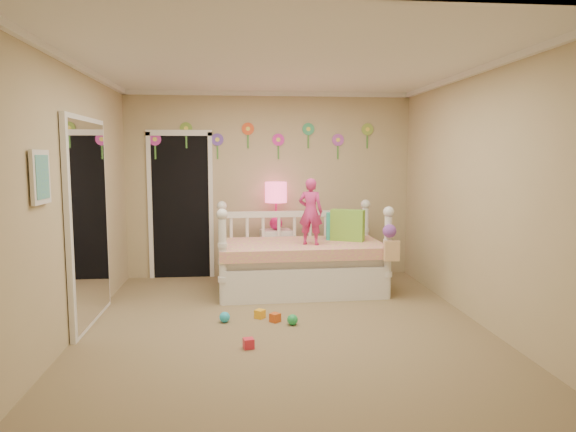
{
  "coord_description": "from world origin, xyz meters",
  "views": [
    {
      "loc": [
        -0.45,
        -5.06,
        1.71
      ],
      "look_at": [
        0.1,
        0.6,
        1.05
      ],
      "focal_mm": 32.19,
      "sensor_mm": 36.0,
      "label": 1
    }
  ],
  "objects": [
    {
      "name": "floor",
      "position": [
        0.0,
        0.0,
        0.0
      ],
      "size": [
        4.0,
        4.5,
        0.01
      ],
      "primitive_type": "cube",
      "color": "#7F684C",
      "rests_on": "ground"
    },
    {
      "name": "ceiling",
      "position": [
        0.0,
        0.0,
        2.6
      ],
      "size": [
        4.0,
        4.5,
        0.01
      ],
      "primitive_type": "cube",
      "color": "white",
      "rests_on": "floor"
    },
    {
      "name": "back_wall",
      "position": [
        0.0,
        2.25,
        1.3
      ],
      "size": [
        4.0,
        0.01,
        2.6
      ],
      "primitive_type": "cube",
      "color": "tan",
      "rests_on": "floor"
    },
    {
      "name": "left_wall",
      "position": [
        -2.0,
        0.0,
        1.3
      ],
      "size": [
        0.01,
        4.5,
        2.6
      ],
      "primitive_type": "cube",
      "color": "tan",
      "rests_on": "floor"
    },
    {
      "name": "right_wall",
      "position": [
        2.0,
        0.0,
        1.3
      ],
      "size": [
        0.01,
        4.5,
        2.6
      ],
      "primitive_type": "cube",
      "color": "tan",
      "rests_on": "floor"
    },
    {
      "name": "crown_molding",
      "position": [
        0.0,
        0.0,
        2.57
      ],
      "size": [
        4.0,
        4.5,
        0.06
      ],
      "primitive_type": null,
      "color": "white",
      "rests_on": "ceiling"
    },
    {
      "name": "daybed",
      "position": [
        0.33,
        1.33,
        0.56
      ],
      "size": [
        2.11,
        1.19,
        1.13
      ],
      "primitive_type": null,
      "rotation": [
        0.0,
        0.0,
        0.03
      ],
      "color": "white",
      "rests_on": "floor"
    },
    {
      "name": "pillow_turquoise",
      "position": [
        0.87,
        1.49,
        0.8
      ],
      "size": [
        0.37,
        0.17,
        0.35
      ],
      "primitive_type": "cube",
      "rotation": [
        0.0,
        0.0,
        -0.12
      ],
      "color": "#27C79E",
      "rests_on": "daybed"
    },
    {
      "name": "pillow_lime",
      "position": [
        0.95,
        1.41,
        0.83
      ],
      "size": [
        0.45,
        0.32,
        0.4
      ],
      "primitive_type": "cube",
      "rotation": [
        0.0,
        0.0,
        -0.45
      ],
      "color": "#7BC43C",
      "rests_on": "daybed"
    },
    {
      "name": "child",
      "position": [
        0.43,
        1.16,
        1.04
      ],
      "size": [
        0.35,
        0.29,
        0.82
      ],
      "primitive_type": "imported",
      "rotation": [
        0.0,
        0.0,
        2.77
      ],
      "color": "#CB2E77",
      "rests_on": "daybed"
    },
    {
      "name": "nightstand",
      "position": [
        0.07,
        2.05,
        0.35
      ],
      "size": [
        0.45,
        0.37,
        0.69
      ],
      "primitive_type": "cube",
      "rotation": [
        0.0,
        0.0,
        0.14
      ],
      "color": "white",
      "rests_on": "floor"
    },
    {
      "name": "table_lamp",
      "position": [
        0.07,
        2.05,
        1.13
      ],
      "size": [
        0.3,
        0.3,
        0.66
      ],
      "color": "#D81C73",
      "rests_on": "nightstand"
    },
    {
      "name": "closet_doorway",
      "position": [
        -1.25,
        2.23,
        1.03
      ],
      "size": [
        0.9,
        0.04,
        2.07
      ],
      "primitive_type": "cube",
      "color": "black",
      "rests_on": "back_wall"
    },
    {
      "name": "flower_decals",
      "position": [
        -0.09,
        2.24,
        1.94
      ],
      "size": [
        3.4,
        0.02,
        0.5
      ],
      "primitive_type": null,
      "color": "#B2668C",
      "rests_on": "back_wall"
    },
    {
      "name": "mirror_closet",
      "position": [
        -1.96,
        0.3,
        1.05
      ],
      "size": [
        0.07,
        1.3,
        2.1
      ],
      "primitive_type": "cube",
      "color": "white",
      "rests_on": "left_wall"
    },
    {
      "name": "wall_picture",
      "position": [
        -1.97,
        -0.9,
        1.55
      ],
      "size": [
        0.05,
        0.34,
        0.42
      ],
      "primitive_type": "cube",
      "color": "white",
      "rests_on": "left_wall"
    },
    {
      "name": "hanging_bag",
      "position": [
        1.32,
        0.78,
        0.69
      ],
      "size": [
        0.2,
        0.16,
        0.36
      ],
      "primitive_type": null,
      "color": "beige",
      "rests_on": "daybed"
    },
    {
      "name": "toy_scatter",
      "position": [
        -0.31,
        -0.17,
        0.06
      ],
      "size": [
        0.91,
        1.36,
        0.11
      ],
      "primitive_type": null,
      "rotation": [
        0.0,
        0.0,
        -0.09
      ],
      "color": "#996666",
      "rests_on": "floor"
    }
  ]
}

